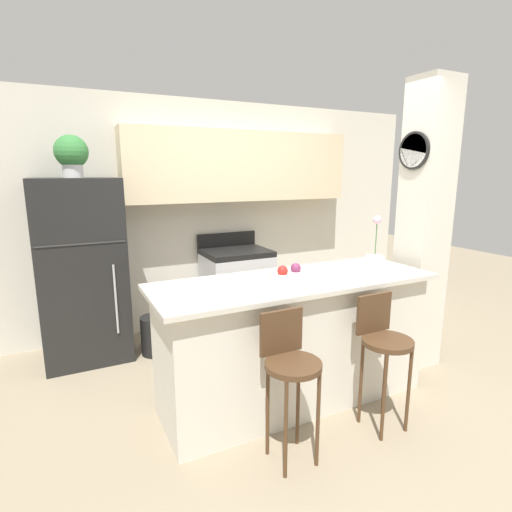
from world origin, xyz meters
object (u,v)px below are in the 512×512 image
object	(u,v)px
bar_stool_left	(290,366)
fruit_bowl	(289,275)
refrigerator	(82,271)
stove_range	(236,288)
orchid_vase	(375,251)
trash_bin	(155,335)
potted_plant_on_fridge	(71,154)
bar_stool_right	(383,343)

from	to	relation	value
bar_stool_left	fruit_bowl	world-z (taller)	fruit_bowl
refrigerator	bar_stool_left	xyz separation A→B (m)	(1.02, -2.09, -0.24)
stove_range	bar_stool_left	xyz separation A→B (m)	(-0.58, -2.14, 0.16)
orchid_vase	trash_bin	size ratio (longest dim) A/B	1.14
potted_plant_on_fridge	trash_bin	world-z (taller)	potted_plant_on_fridge
refrigerator	bar_stool_left	distance (m)	2.34
fruit_bowl	refrigerator	bearing A→B (deg)	131.41
bar_stool_left	bar_stool_right	world-z (taller)	same
refrigerator	trash_bin	bearing A→B (deg)	-21.60
stove_range	orchid_vase	world-z (taller)	orchid_vase
fruit_bowl	orchid_vase	bearing A→B (deg)	1.45
potted_plant_on_fridge	stove_range	bearing A→B (deg)	1.90
stove_range	bar_stool_right	bearing A→B (deg)	-85.62
bar_stool_right	fruit_bowl	xyz separation A→B (m)	(-0.42, 0.57, 0.40)
bar_stool_left	fruit_bowl	bearing A→B (deg)	60.31
refrigerator	stove_range	bearing A→B (deg)	1.90
stove_range	fruit_bowl	distance (m)	1.69
bar_stool_right	potted_plant_on_fridge	bearing A→B (deg)	130.23
bar_stool_left	orchid_vase	bearing A→B (deg)	26.52
bar_stool_left	orchid_vase	distance (m)	1.41
stove_range	fruit_bowl	size ratio (longest dim) A/B	3.62
stove_range	trash_bin	bearing A→B (deg)	-163.91
fruit_bowl	trash_bin	bearing A→B (deg)	120.08
refrigerator	fruit_bowl	distance (m)	2.04
stove_range	fruit_bowl	xyz separation A→B (m)	(-0.26, -1.58, 0.56)
stove_range	potted_plant_on_fridge	xyz separation A→B (m)	(-1.60, -0.05, 1.46)
refrigerator	trash_bin	distance (m)	0.93
bar_stool_right	potted_plant_on_fridge	xyz separation A→B (m)	(-1.77, 2.09, 1.31)
orchid_vase	potted_plant_on_fridge	bearing A→B (deg)	145.68
bar_stool_left	potted_plant_on_fridge	bearing A→B (deg)	116.01
potted_plant_on_fridge	fruit_bowl	size ratio (longest dim) A/B	1.26
bar_stool_left	potted_plant_on_fridge	world-z (taller)	potted_plant_on_fridge
potted_plant_on_fridge	trash_bin	distance (m)	1.85
orchid_vase	bar_stool_left	bearing A→B (deg)	-153.48
refrigerator	potted_plant_on_fridge	bearing A→B (deg)	118.79
trash_bin	bar_stool_right	bearing A→B (deg)	-57.73
bar_stool_right	fruit_bowl	bearing A→B (deg)	126.85
orchid_vase	trash_bin	xyz separation A→B (m)	(-1.60, 1.26, -0.93)
fruit_bowl	bar_stool_right	bearing A→B (deg)	-53.15
potted_plant_on_fridge	fruit_bowl	bearing A→B (deg)	-48.59
bar_stool_left	bar_stool_right	bearing A→B (deg)	0.00
stove_range	orchid_vase	size ratio (longest dim) A/B	2.47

